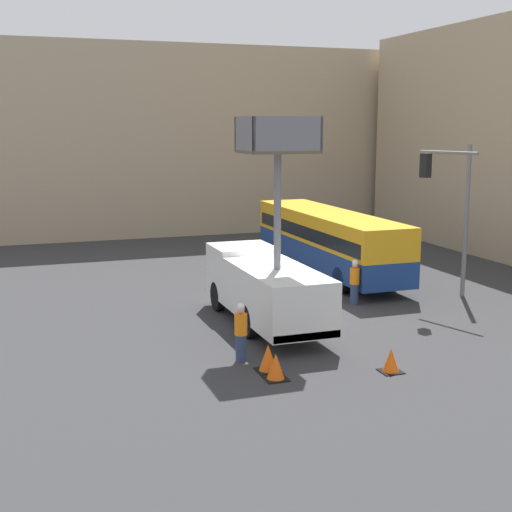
{
  "coord_description": "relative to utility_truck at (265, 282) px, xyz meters",
  "views": [
    {
      "loc": [
        -9.11,
        -23.46,
        6.92
      ],
      "look_at": [
        -0.84,
        0.08,
        2.3
      ],
      "focal_mm": 50.0,
      "sensor_mm": 36.0,
      "label": 1
    }
  ],
  "objects": [
    {
      "name": "city_bus",
      "position": [
        5.76,
        7.17,
        0.19
      ],
      "size": [
        2.53,
        11.72,
        2.92
      ],
      "rotation": [
        0.0,
        0.0,
        1.43
      ],
      "color": "navy",
      "rests_on": "ground_plane"
    },
    {
      "name": "ground_plane",
      "position": [
        0.84,
        0.87,
        -1.55
      ],
      "size": [
        120.0,
        120.0,
        0.0
      ],
      "primitive_type": "plane",
      "color": "#333335"
    },
    {
      "name": "traffic_cone_mid_road",
      "position": [
        1.73,
        -5.67,
        -1.22
      ],
      "size": [
        0.62,
        0.62,
        0.7
      ],
      "color": "black",
      "rests_on": "ground_plane"
    },
    {
      "name": "building_backdrop_far",
      "position": [
        0.84,
        25.6,
        4.34
      ],
      "size": [
        44.0,
        10.0,
        11.78
      ],
      "color": "tan",
      "rests_on": "ground_plane"
    },
    {
      "name": "traffic_cone_far_side",
      "position": [
        -1.52,
        -4.43,
        -1.18
      ],
      "size": [
        0.68,
        0.68,
        0.78
      ],
      "color": "black",
      "rests_on": "ground_plane"
    },
    {
      "name": "traffic_cone_near_truck",
      "position": [
        -1.56,
        -5.14,
        -1.2
      ],
      "size": [
        0.64,
        0.64,
        0.74
      ],
      "color": "black",
      "rests_on": "ground_plane"
    },
    {
      "name": "road_worker_directing",
      "position": [
        4.3,
        1.62,
        -0.67
      ],
      "size": [
        0.38,
        0.38,
        1.78
      ],
      "rotation": [
        0.0,
        0.0,
        6.22
      ],
      "color": "navy",
      "rests_on": "ground_plane"
    },
    {
      "name": "utility_truck",
      "position": [
        0.0,
        0.0,
        0.0
      ],
      "size": [
        2.3,
        7.32,
        7.17
      ],
      "color": "silver",
      "rests_on": "ground_plane"
    },
    {
      "name": "road_worker_near_truck",
      "position": [
        -1.98,
        -3.36,
        -0.67
      ],
      "size": [
        0.38,
        0.38,
        1.77
      ],
      "rotation": [
        0.0,
        0.0,
        3.41
      ],
      "color": "navy",
      "rests_on": "ground_plane"
    },
    {
      "name": "traffic_light_pole",
      "position": [
        8.22,
        1.09,
        2.56
      ],
      "size": [
        2.81,
        2.56,
        6.16
      ],
      "color": "slate",
      "rests_on": "ground_plane"
    }
  ]
}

